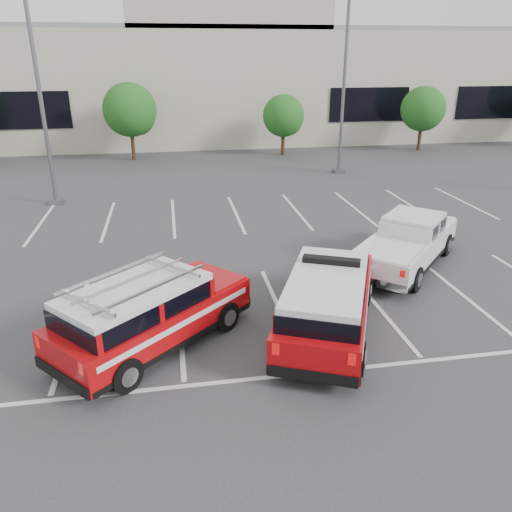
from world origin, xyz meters
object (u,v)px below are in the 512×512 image
(tree_mid_left, at_px, (131,112))
(fire_chief_suv, at_px, (327,305))
(convention_building, at_px, (200,77))
(light_pole_left, at_px, (39,86))
(tree_right, at_px, (424,110))
(light_pole_mid, at_px, (344,79))
(white_pickup, at_px, (407,247))
(tree_mid_right, at_px, (285,117))
(ladder_suv, at_px, (150,318))

(tree_mid_left, distance_m, fire_chief_suv, 24.10)
(convention_building, height_order, tree_mid_left, convention_building)
(light_pole_left, bearing_deg, tree_right, 23.51)
(light_pole_mid, distance_m, white_pickup, 14.50)
(tree_right, distance_m, light_pole_left, 25.30)
(tree_mid_right, height_order, white_pickup, tree_mid_right)
(convention_building, xyz_separation_m, tree_right, (14.91, -9.82, -1.95))
(fire_chief_suv, bearing_deg, tree_right, 82.49)
(tree_mid_right, bearing_deg, tree_mid_left, 180.00)
(tree_mid_right, distance_m, ladder_suv, 24.75)
(convention_building, relative_size, tree_mid_left, 12.38)
(light_pole_mid, relative_size, white_pickup, 2.01)
(light_pole_left, distance_m, white_pickup, 16.56)
(light_pole_left, relative_size, ladder_suv, 2.10)
(light_pole_mid, bearing_deg, convention_building, 113.26)
(tree_right, xyz_separation_m, ladder_suv, (-18.48, -23.19, -2.01))
(tree_mid_left, bearing_deg, tree_mid_right, -0.00)
(tree_right, height_order, fire_chief_suv, tree_right)
(light_pole_left, bearing_deg, white_pickup, -36.97)
(tree_mid_right, height_order, tree_right, tree_right)
(white_pickup, height_order, ladder_suv, ladder_suv)
(convention_building, distance_m, tree_mid_left, 11.19)
(convention_building, bearing_deg, light_pole_mid, -66.74)
(white_pickup, bearing_deg, fire_chief_suv, -92.91)
(light_pole_mid, relative_size, ladder_suv, 2.10)
(tree_mid_right, bearing_deg, ladder_suv, -110.08)
(fire_chief_suv, distance_m, white_pickup, 5.31)
(tree_right, xyz_separation_m, light_pole_left, (-23.09, -10.05, 2.41))
(fire_chief_suv, bearing_deg, white_pickup, 67.46)
(convention_building, relative_size, light_pole_mid, 5.86)
(tree_mid_left, height_order, fire_chief_suv, tree_mid_left)
(tree_mid_left, xyz_separation_m, white_pickup, (9.64, -19.62, -2.39))
(tree_mid_right, xyz_separation_m, ladder_suv, (-8.48, -23.19, -1.74))
(ladder_suv, bearing_deg, white_pickup, 71.58)
(light_pole_left, xyz_separation_m, white_pickup, (12.73, -9.58, -4.54))
(tree_right, relative_size, light_pole_left, 0.43)
(convention_building, relative_size, light_pole_left, 5.86)
(light_pole_mid, xyz_separation_m, ladder_suv, (-10.39, -17.15, -4.42))
(light_pole_left, bearing_deg, convention_building, 67.61)
(light_pole_mid, bearing_deg, white_pickup, -99.50)
(white_pickup, bearing_deg, convention_building, 142.29)
(light_pole_left, xyz_separation_m, light_pole_mid, (15.00, 4.00, 0.00))
(tree_mid_left, distance_m, light_pole_mid, 13.53)
(ladder_suv, bearing_deg, tree_mid_left, 141.60)
(light_pole_left, bearing_deg, tree_mid_left, 72.90)
(convention_building, distance_m, ladder_suv, 33.44)
(convention_building, xyz_separation_m, white_pickup, (4.55, -29.44, -4.07))
(tree_mid_left, relative_size, fire_chief_suv, 0.87)
(light_pole_mid, relative_size, fire_chief_suv, 1.85)
(tree_mid_right, relative_size, tree_right, 0.90)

